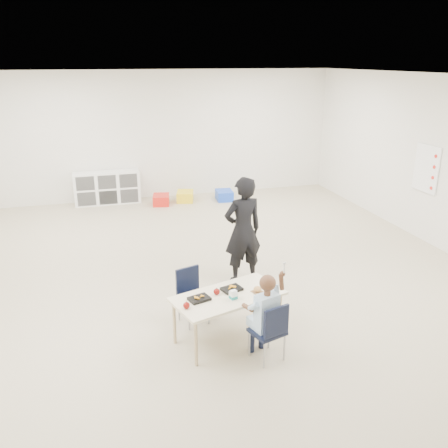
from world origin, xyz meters
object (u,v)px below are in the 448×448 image
object	(u,v)px
chair_near	(267,330)
cubby_shelf	(107,188)
table	(228,317)
adult	(243,231)
child	(268,314)

from	to	relation	value
chair_near	cubby_shelf	distance (m)	6.46
table	chair_near	world-z (taller)	chair_near
cubby_shelf	adult	world-z (taller)	adult
table	adult	distance (m)	1.58
table	child	size ratio (longest dim) A/B	1.27
chair_near	adult	xyz separation A→B (m)	(0.32, 1.83, 0.43)
cubby_shelf	child	bearing A→B (deg)	-78.14
table	adult	size ratio (longest dim) A/B	0.87
table	child	distance (m)	0.60
chair_near	table	bearing A→B (deg)	105.98
chair_near	child	world-z (taller)	child
child	adult	xyz separation A→B (m)	(0.32, 1.83, 0.24)
table	chair_near	bearing A→B (deg)	-74.02
chair_near	adult	world-z (taller)	adult
chair_near	adult	distance (m)	1.91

